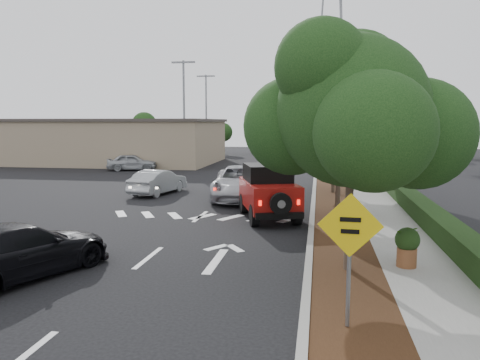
% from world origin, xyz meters
% --- Properties ---
extents(ground, '(120.00, 120.00, 0.00)m').
position_xyz_m(ground, '(0.00, 0.00, 0.00)').
color(ground, black).
rests_on(ground, ground).
extents(curb, '(0.20, 70.00, 0.15)m').
position_xyz_m(curb, '(4.60, 12.00, 0.07)').
color(curb, '#9E9B93').
rests_on(curb, ground).
extents(planting_strip, '(1.80, 70.00, 0.12)m').
position_xyz_m(planting_strip, '(5.60, 12.00, 0.06)').
color(planting_strip, black).
rests_on(planting_strip, ground).
extents(sidewalk, '(2.00, 70.00, 0.12)m').
position_xyz_m(sidewalk, '(7.50, 12.00, 0.06)').
color(sidewalk, gray).
rests_on(sidewalk, ground).
extents(hedge, '(0.80, 70.00, 0.80)m').
position_xyz_m(hedge, '(8.90, 12.00, 0.40)').
color(hedge, black).
rests_on(hedge, ground).
extents(commercial_building, '(22.00, 12.00, 4.00)m').
position_xyz_m(commercial_building, '(-16.00, 30.00, 2.00)').
color(commercial_building, gray).
rests_on(commercial_building, ground).
extents(transmission_tower, '(7.00, 4.00, 28.00)m').
position_xyz_m(transmission_tower, '(6.00, 48.00, 0.00)').
color(transmission_tower, slate).
rests_on(transmission_tower, ground).
extents(street_tree_near, '(3.80, 3.80, 5.92)m').
position_xyz_m(street_tree_near, '(5.60, -0.50, 0.00)').
color(street_tree_near, black).
rests_on(street_tree_near, ground).
extents(street_tree_mid, '(3.20, 3.20, 5.32)m').
position_xyz_m(street_tree_mid, '(5.60, 6.50, 0.00)').
color(street_tree_mid, black).
rests_on(street_tree_mid, ground).
extents(street_tree_far, '(3.40, 3.40, 5.62)m').
position_xyz_m(street_tree_far, '(5.60, 13.00, 0.00)').
color(street_tree_far, black).
rests_on(street_tree_far, ground).
extents(light_pole_a, '(2.00, 0.22, 9.00)m').
position_xyz_m(light_pole_a, '(-6.50, 26.00, 0.00)').
color(light_pole_a, slate).
rests_on(light_pole_a, ground).
extents(light_pole_b, '(2.00, 0.22, 9.00)m').
position_xyz_m(light_pole_b, '(-7.50, 38.00, 0.00)').
color(light_pole_b, slate).
rests_on(light_pole_b, ground).
extents(red_jeep, '(2.97, 4.46, 2.18)m').
position_xyz_m(red_jeep, '(2.78, 6.27, 1.11)').
color(red_jeep, black).
rests_on(red_jeep, ground).
extents(silver_suv_ahead, '(3.50, 6.31, 1.67)m').
position_xyz_m(silver_suv_ahead, '(0.94, 10.75, 0.83)').
color(silver_suv_ahead, '#A4A6AC').
rests_on(silver_suv_ahead, ground).
extents(black_suv_oncoming, '(3.69, 5.25, 1.41)m').
position_xyz_m(black_suv_oncoming, '(-2.60, -2.20, 0.71)').
color(black_suv_oncoming, black).
rests_on(black_suv_oncoming, ground).
extents(silver_sedan_oncoming, '(2.22, 4.24, 1.33)m').
position_xyz_m(silver_sedan_oncoming, '(-3.80, 11.62, 0.67)').
color(silver_sedan_oncoming, '#9DA1A4').
rests_on(silver_sedan_oncoming, ground).
extents(parked_suv, '(4.23, 2.62, 1.35)m').
position_xyz_m(parked_suv, '(-10.07, 23.11, 0.67)').
color(parked_suv, '#A2A6A9').
rests_on(parked_suv, ground).
extents(speed_hump_sign, '(1.18, 0.11, 2.51)m').
position_xyz_m(speed_hump_sign, '(5.40, -4.02, 1.74)').
color(speed_hump_sign, slate).
rests_on(speed_hump_sign, ground).
extents(terracotta_planter, '(0.64, 0.64, 1.12)m').
position_xyz_m(terracotta_planter, '(7.15, -0.02, 0.75)').
color(terracotta_planter, brown).
rests_on(terracotta_planter, ground).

